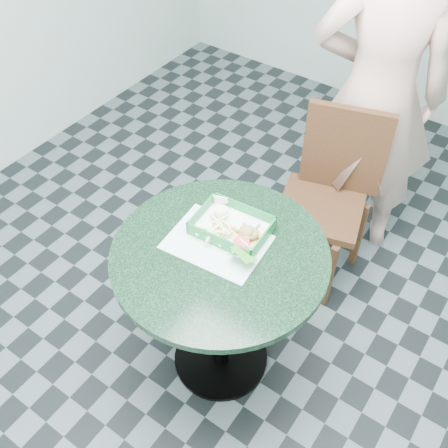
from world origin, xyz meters
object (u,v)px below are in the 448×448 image
Objects in this scene: food_basket at (232,231)px; crab_sandwich at (246,239)px; diner_person at (385,61)px; sauce_ramekin at (222,214)px; cafe_table at (220,283)px; dining_chair at (331,187)px.

food_basket is 0.09m from crab_sandwich.
diner_person is 1.03m from sauce_ramekin.
crab_sandwich is 0.16m from sauce_ramekin.
crab_sandwich is at bearing -20.47° from sauce_ramekin.
diner_person reaches higher than food_basket.
food_basket is (-0.03, 0.11, 0.19)m from cafe_table.
dining_chair is 0.75m from sauce_ramekin.
sauce_ramekin is (-0.15, 0.06, -0.00)m from crab_sandwich.
dining_chair reaches higher than food_basket.
food_basket is at bearing -23.76° from sauce_ramekin.
food_basket is at bearing -114.22° from dining_chair.
food_basket is (-0.10, -0.71, 0.24)m from dining_chair.
diner_person reaches higher than crab_sandwich.
cafe_table is 0.24m from crab_sandwich.
diner_person is at bearing 78.24° from sauce_ramekin.
food_basket is 5.24× the size of sauce_ramekin.
sauce_ramekin is (-0.20, -0.97, -0.28)m from diner_person.
diner_person reaches higher than sauce_ramekin.
diner_person is 1.07m from crab_sandwich.
crab_sandwich is at bearing 56.91° from cafe_table.
crab_sandwich is at bearing 64.72° from diner_person.
cafe_table is at bearing -123.09° from crab_sandwich.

